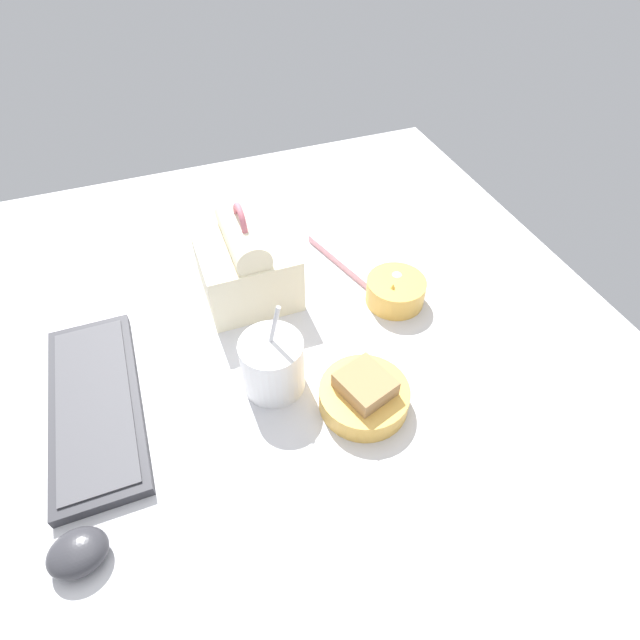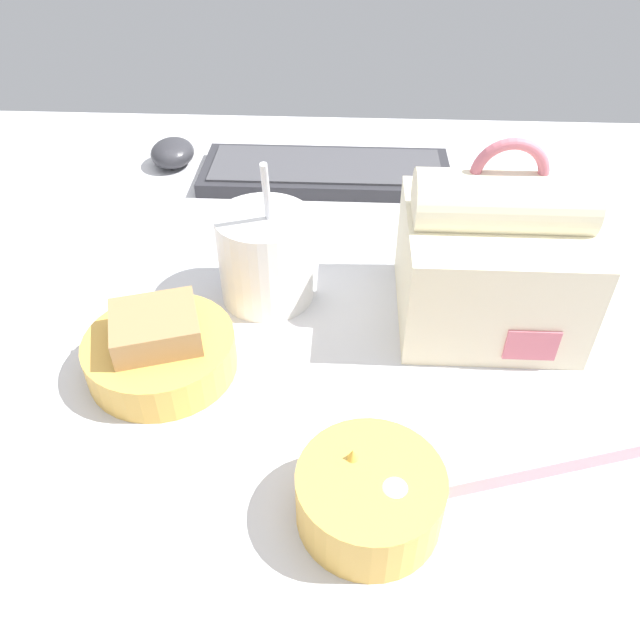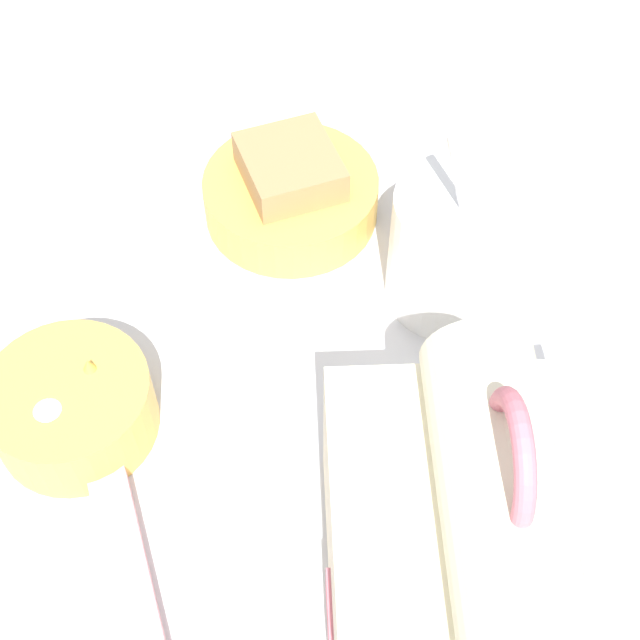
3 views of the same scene
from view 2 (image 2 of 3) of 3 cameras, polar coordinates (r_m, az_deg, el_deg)
The scene contains 8 objects.
desk_surface at distance 61.36cm, azimuth -4.91°, elevation -2.63°, with size 140.00×110.00×2.00cm.
keyboard at distance 87.80cm, azimuth 0.56°, elevation 13.43°, with size 33.75×12.82×2.10cm.
lunch_bag at distance 61.94cm, azimuth 15.39°, elevation 5.52°, with size 16.74×16.38×18.76cm.
soup_cup at distance 63.43cm, azimuth -5.00°, elevation 5.92°, with size 9.58×9.58×15.93cm.
bento_bowl_sandwich at distance 57.97cm, azimuth -14.40°, elevation -2.59°, with size 13.52×13.52×6.35cm.
bento_bowl_snacks at distance 46.15cm, azimuth 4.53°, elevation -15.62°, with size 10.60×10.60×5.62cm.
computer_mouse at distance 93.47cm, azimuth -13.34°, elevation 14.65°, with size 6.04×7.16×3.64cm.
chopstick_case at distance 52.64cm, azimuth 19.10°, elevation -12.02°, with size 19.09×7.73×1.60cm.
Camera 2 is at (7.48, -44.49, 42.59)cm, focal length 35.00 mm.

